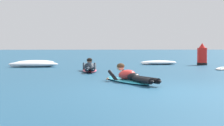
% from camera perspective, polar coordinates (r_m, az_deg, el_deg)
% --- Properties ---
extents(ground_plane, '(120.00, 120.00, 0.00)m').
position_cam_1_polar(ground_plane, '(17.73, 1.97, -0.41)').
color(ground_plane, navy).
extents(surfer_near, '(1.35, 2.55, 0.55)m').
position_cam_1_polar(surfer_near, '(9.79, 2.74, -2.25)').
color(surfer_near, '#2DB2D1').
rests_on(surfer_near, ground).
extents(surfer_far, '(0.54, 2.52, 0.55)m').
position_cam_1_polar(surfer_far, '(13.87, -3.51, -0.74)').
color(surfer_far, '#E54C66').
rests_on(surfer_far, ground).
extents(drifting_surfboard, '(1.64, 2.23, 0.16)m').
position_cam_1_polar(drifting_surfboard, '(16.12, 17.10, -0.73)').
color(drifting_surfboard, white).
rests_on(drifting_surfboard, ground).
extents(whitewater_mid_left, '(2.23, 0.85, 0.26)m').
position_cam_1_polar(whitewater_mid_left, '(16.91, -12.12, -0.22)').
color(whitewater_mid_left, white).
rests_on(whitewater_mid_left, ground).
extents(whitewater_mid_right, '(2.09, 1.36, 0.23)m').
position_cam_1_polar(whitewater_mid_right, '(19.00, -11.87, 0.07)').
color(whitewater_mid_right, white).
rests_on(whitewater_mid_right, ground).
extents(whitewater_back, '(1.96, 0.97, 0.21)m').
position_cam_1_polar(whitewater_back, '(18.78, 7.26, 0.06)').
color(whitewater_back, white).
rests_on(whitewater_back, ground).
extents(channel_marker_buoy, '(0.50, 0.50, 1.09)m').
position_cam_1_polar(channel_marker_buoy, '(18.73, 13.85, 1.04)').
color(channel_marker_buoy, red).
rests_on(channel_marker_buoy, ground).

